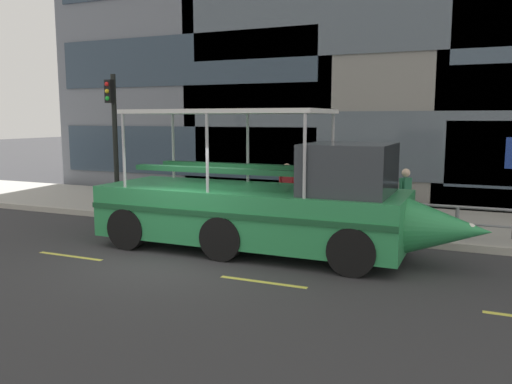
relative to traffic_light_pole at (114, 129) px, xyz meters
name	(u,v)px	position (x,y,z in m)	size (l,w,h in m)	color
ground_plane	(183,257)	(4.74, -3.62, -2.80)	(120.00, 120.00, 0.00)	#333335
sidewalk	(273,212)	(4.74, 1.98, -2.71)	(32.00, 4.80, 0.18)	#A8A59E
curb_edge	(241,227)	(4.74, -0.51, -2.71)	(32.00, 0.18, 0.18)	#B2ADA3
lane_centreline	(158,268)	(4.74, -4.63, -2.80)	(25.80, 0.12, 0.01)	#DBD64C
curb_guardrail	(297,206)	(6.28, -0.17, -2.06)	(11.67, 0.09, 0.86)	gray
traffic_light_pole	(114,129)	(0.00, 0.00, 0.00)	(0.24, 0.46, 4.35)	black
duck_tour_boat	(271,206)	(6.42, -2.43, -1.69)	(9.12, 2.54, 3.35)	#2D9351
pedestrian_near_bow	(405,193)	(9.07, 0.54, -1.63)	(0.31, 0.42, 1.64)	#47423D
pedestrian_mid_left	(287,185)	(5.60, 0.86, -1.64)	(0.40, 0.32, 1.63)	black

